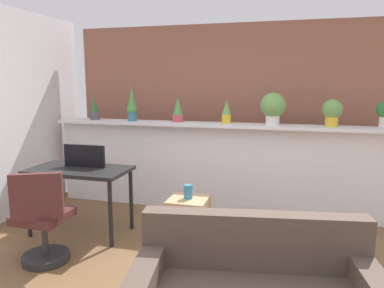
% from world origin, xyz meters
% --- Properties ---
extents(divider_wall, '(4.71, 0.16, 1.13)m').
position_xyz_m(divider_wall, '(0.00, 2.00, 0.57)').
color(divider_wall, white).
rests_on(divider_wall, ground).
extents(plant_shelf, '(4.71, 0.36, 0.04)m').
position_xyz_m(plant_shelf, '(0.00, 1.96, 1.15)').
color(plant_shelf, white).
rests_on(plant_shelf, divider_wall).
extents(brick_wall_behind, '(4.71, 0.10, 2.50)m').
position_xyz_m(brick_wall_behind, '(0.00, 2.60, 1.25)').
color(brick_wall_behind, '#935B47').
rests_on(brick_wall_behind, ground).
extents(potted_plant_0, '(0.13, 0.13, 0.34)m').
position_xyz_m(potted_plant_0, '(-1.87, 1.96, 1.32)').
color(potted_plant_0, '#4C4C51').
rests_on(potted_plant_0, plant_shelf).
extents(potted_plant_1, '(0.14, 0.14, 0.47)m').
position_xyz_m(potted_plant_1, '(-1.30, 1.95, 1.39)').
color(potted_plant_1, '#386B84').
rests_on(potted_plant_1, plant_shelf).
extents(potted_plant_2, '(0.14, 0.14, 0.33)m').
position_xyz_m(potted_plant_2, '(-0.66, 1.99, 1.33)').
color(potted_plant_2, '#B7474C').
rests_on(potted_plant_2, plant_shelf).
extents(potted_plant_3, '(0.12, 0.12, 0.30)m').
position_xyz_m(potted_plant_3, '(-0.01, 1.99, 1.32)').
color(potted_plant_3, gold).
rests_on(potted_plant_3, plant_shelf).
extents(potted_plant_4, '(0.31, 0.31, 0.40)m').
position_xyz_m(potted_plant_4, '(0.57, 1.96, 1.40)').
color(potted_plant_4, silver).
rests_on(potted_plant_4, plant_shelf).
extents(potted_plant_5, '(0.24, 0.24, 0.32)m').
position_xyz_m(potted_plant_5, '(1.26, 1.98, 1.35)').
color(potted_plant_5, gold).
rests_on(potted_plant_5, plant_shelf).
extents(desk, '(1.10, 0.60, 0.75)m').
position_xyz_m(desk, '(-1.45, 0.84, 0.67)').
color(desk, black).
rests_on(desk, ground).
extents(tv_monitor, '(0.50, 0.04, 0.25)m').
position_xyz_m(tv_monitor, '(-1.43, 0.92, 0.88)').
color(tv_monitor, black).
rests_on(tv_monitor, desk).
extents(office_chair, '(0.52, 0.52, 0.91)m').
position_xyz_m(office_chair, '(-1.38, 0.10, 0.39)').
color(office_chair, '#262628').
rests_on(office_chair, ground).
extents(side_cube_shelf, '(0.40, 0.41, 0.50)m').
position_xyz_m(side_cube_shelf, '(-0.20, 0.87, 0.25)').
color(side_cube_shelf, tan).
rests_on(side_cube_shelf, ground).
extents(vase_on_shelf, '(0.09, 0.09, 0.14)m').
position_xyz_m(vase_on_shelf, '(-0.20, 0.87, 0.57)').
color(vase_on_shelf, teal).
rests_on(vase_on_shelf, side_cube_shelf).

